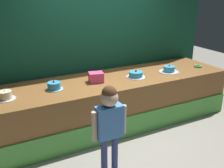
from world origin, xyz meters
name	(u,v)px	position (x,y,z in m)	size (l,w,h in m)	color
ground_plane	(130,136)	(0.00, 0.00, 0.00)	(12.00, 12.00, 0.00)	gray
stage_platform	(115,101)	(0.00, 0.54, 0.41)	(4.10, 1.12, 0.82)	brown
curtain_backdrop	(98,34)	(0.00, 1.20, 1.47)	(4.64, 0.08, 2.94)	#144C38
child_figure	(109,119)	(-0.70, -0.64, 0.78)	(0.46, 0.21, 1.20)	#3F4C8C
pink_box	(96,77)	(-0.35, 0.53, 0.90)	(0.23, 0.18, 0.16)	#F44A86
donut	(198,66)	(1.74, 0.41, 0.84)	(0.15, 0.15, 0.04)	#59B259
cake_far_left	(5,96)	(-1.74, 0.46, 0.88)	(0.27, 0.27, 0.15)	silver
cake_center_left	(54,86)	(-1.04, 0.51, 0.88)	(0.26, 0.26, 0.14)	silver
cake_center_right	(136,75)	(0.35, 0.44, 0.87)	(0.33, 0.33, 0.13)	white
cake_far_right	(169,70)	(1.04, 0.42, 0.87)	(0.36, 0.36, 0.13)	silver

